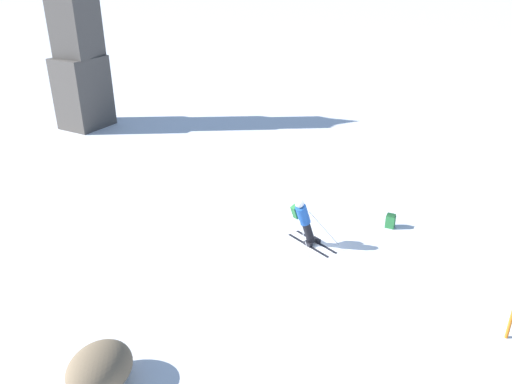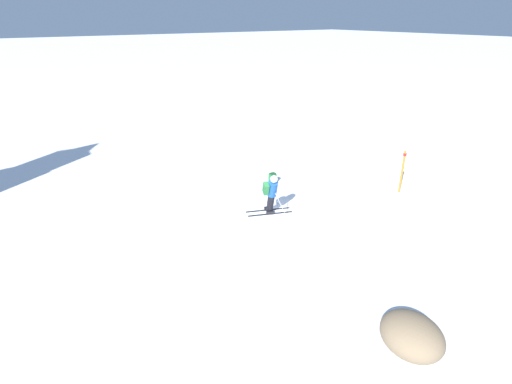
% 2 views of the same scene
% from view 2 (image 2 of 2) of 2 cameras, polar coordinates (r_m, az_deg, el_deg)
% --- Properties ---
extents(ground_plane, '(300.00, 300.00, 0.00)m').
position_cam_2_polar(ground_plane, '(15.03, 4.13, -4.28)').
color(ground_plane, white).
extents(skier, '(1.35, 1.82, 1.84)m').
position_cam_2_polar(skier, '(14.94, 2.20, -0.09)').
color(skier, black).
rests_on(skier, ground).
extents(spare_backpack, '(0.23, 0.31, 0.50)m').
position_cam_2_polar(spare_backpack, '(18.29, 2.37, 1.97)').
color(spare_backpack, '#236633').
rests_on(spare_backpack, ground).
extents(exposed_boulder_0, '(1.49, 1.26, 0.97)m').
position_cam_2_polar(exposed_boulder_0, '(10.19, 21.35, -18.57)').
color(exposed_boulder_0, '#7A664C').
rests_on(exposed_boulder_0, ground).
extents(trail_marker, '(0.13, 0.13, 1.88)m').
position_cam_2_polar(trail_marker, '(18.18, 20.19, 2.97)').
color(trail_marker, orange).
rests_on(trail_marker, ground).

